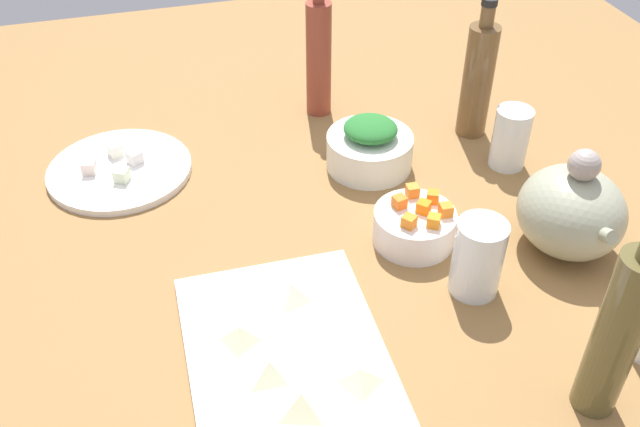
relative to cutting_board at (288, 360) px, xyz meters
The scene contains 28 objects.
tabletop 24.27cm from the cutting_board, 154.36° to the left, with size 190.00×190.00×3.00cm, color olive.
cutting_board is the anchor object (origin of this frame).
plate_tofu 51.11cm from the cutting_board, 159.81° to the right, with size 24.33×24.33×1.20cm, color white.
bowl_greens 45.17cm from the cutting_board, 147.86° to the left, with size 14.76×14.76×5.98cm, color white.
bowl_carrots 29.82cm from the cutting_board, 126.37° to the left, with size 12.32×12.32×5.29cm, color white.
teapot 46.69cm from the cutting_board, 102.80° to the left, with size 17.71×15.27×17.06cm.
bottle_0 63.93cm from the cutting_board, 133.57° to the left, with size 5.42×5.42×25.61cm.
bottle_1 62.95cm from the cutting_board, 160.43° to the left, with size 4.68×4.68×26.70cm.
bottle_2 38.91cm from the cutting_board, 64.72° to the left, with size 5.16×5.16×28.85cm.
drinking_glass_1 57.16cm from the cutting_board, 124.22° to the left, with size 6.19×6.19×10.76cm, color white.
drinking_glass_2 29.27cm from the cutting_board, 101.59° to the left, with size 6.97×6.97×11.47cm, color white.
carrot_cube_0 30.24cm from the cutting_board, 131.73° to the left, with size 1.80×1.80×1.80cm, color orange.
carrot_cube_1 27.15cm from the cutting_board, 124.66° to the left, with size 1.80×1.80×1.80cm, color orange.
carrot_cube_2 34.14cm from the cutting_board, 125.50° to the left, with size 1.80×1.80×1.80cm, color orange.
carrot_cube_3 31.24cm from the cutting_board, 125.04° to the left, with size 1.80×1.80×1.80cm, color orange.
carrot_cube_4 29.56cm from the cutting_board, 119.33° to the left, with size 1.80×1.80×1.80cm, color orange.
carrot_cube_5 32.81cm from the cutting_board, 119.88° to the left, with size 1.80×1.80×1.80cm, color orange.
carrot_cube_6 33.44cm from the cutting_board, 130.54° to the left, with size 1.80×1.80×1.80cm, color orange.
chopped_greens_mound 45.64cm from the cutting_board, 147.86° to the left, with size 9.14×8.92×3.10cm, color #276E2C.
tofu_cube_0 50.81cm from the cutting_board, 163.00° to the right, with size 2.20×2.20×2.20cm, color white.
tofu_cube_1 54.85cm from the cutting_board, 160.96° to the right, with size 2.20×2.20×2.20cm, color white.
tofu_cube_2 52.73cm from the cutting_board, 154.76° to the right, with size 2.20×2.20×2.20cm, color #F8DECF.
tofu_cube_3 47.16cm from the cutting_board, 158.42° to the right, with size 2.20×2.20×2.20cm, color #E6F4C9.
dumpling_0 9.75cm from the cutting_board, 51.40° to the left, with size 4.72×4.37×2.14cm, color beige.
dumpling_1 10.73cm from the cutting_board, 163.00° to the left, with size 5.24×4.46×2.36cm, color beige.
dumpling_2 3.68cm from the cutting_board, 56.45° to the right, with size 5.19×4.52×2.22cm, color beige.
dumpling_3 7.08cm from the cutting_board, 131.04° to the right, with size 4.49×3.92×2.31cm, color beige.
dumpling_4 7.74cm from the cutting_board, ahead, with size 5.37×5.26×2.35cm, color beige.
Camera 1 is at (79.06, -22.78, 74.24)cm, focal length 40.07 mm.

